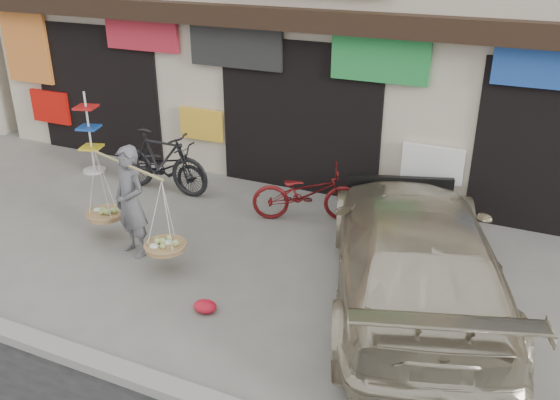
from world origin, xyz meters
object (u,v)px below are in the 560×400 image
at_px(bike_0, 165,167).
at_px(bike_2, 307,193).
at_px(suv, 414,252).
at_px(display_rack, 90,140).
at_px(street_vendor, 131,206).
at_px(bike_1, 161,161).

height_order(bike_0, bike_2, bike_2).
height_order(bike_2, suv, suv).
distance_m(bike_2, suv, 2.70).
distance_m(bike_0, bike_2, 2.81).
distance_m(suv, display_rack, 7.02).
relative_size(street_vendor, bike_0, 1.13).
xyz_separation_m(bike_2, suv, (2.13, -1.64, 0.25)).
bearing_deg(bike_2, street_vendor, 115.17).
xyz_separation_m(street_vendor, bike_2, (1.87, 2.10, -0.30)).
height_order(bike_1, display_rack, display_rack).
bearing_deg(display_rack, bike_2, -2.71).
distance_m(street_vendor, bike_0, 2.36).
bearing_deg(display_rack, bike_1, -7.65).
bearing_deg(street_vendor, bike_1, 132.69).
bearing_deg(suv, bike_0, -37.30).
bearing_deg(bike_1, bike_2, -89.21).
height_order(bike_1, bike_2, bike_1).
bearing_deg(bike_1, bike_0, -12.11).
bearing_deg(bike_0, bike_1, 168.54).
height_order(street_vendor, bike_2, street_vendor).
bearing_deg(suv, bike_1, -36.54).
bearing_deg(street_vendor, suv, 24.60).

